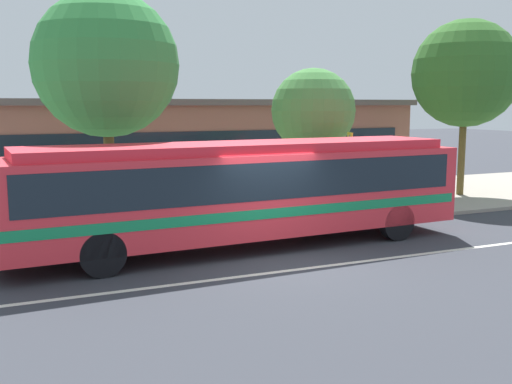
{
  "coord_description": "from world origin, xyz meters",
  "views": [
    {
      "loc": [
        -5.97,
        -12.3,
        3.66
      ],
      "look_at": [
        0.5,
        2.41,
        1.3
      ],
      "focal_mm": 41.97,
      "sensor_mm": 36.0,
      "label": 1
    }
  ],
  "objects_px": {
    "transit_bus": "(244,187)",
    "street_tree_near_stop": "(106,65)",
    "street_tree_mid_block": "(313,112)",
    "street_tree_far_end": "(466,74)",
    "pedestrian_waiting_near_sign": "(284,182)",
    "pedestrian_walking_along_curb": "(105,196)",
    "bus_stop_sign": "(349,163)"
  },
  "relations": [
    {
      "from": "street_tree_mid_block",
      "to": "pedestrian_walking_along_curb",
      "type": "bearing_deg",
      "value": -173.84
    },
    {
      "from": "transit_bus",
      "to": "street_tree_mid_block",
      "type": "bearing_deg",
      "value": 42.28
    },
    {
      "from": "transit_bus",
      "to": "pedestrian_waiting_near_sign",
      "type": "height_order",
      "value": "transit_bus"
    },
    {
      "from": "transit_bus",
      "to": "pedestrian_waiting_near_sign",
      "type": "bearing_deg",
      "value": 50.57
    },
    {
      "from": "pedestrian_waiting_near_sign",
      "to": "pedestrian_walking_along_curb",
      "type": "height_order",
      "value": "pedestrian_waiting_near_sign"
    },
    {
      "from": "pedestrian_walking_along_curb",
      "to": "street_tree_mid_block",
      "type": "relative_size",
      "value": 0.36
    },
    {
      "from": "pedestrian_waiting_near_sign",
      "to": "transit_bus",
      "type": "bearing_deg",
      "value": -129.43
    },
    {
      "from": "pedestrian_waiting_near_sign",
      "to": "street_tree_near_stop",
      "type": "bearing_deg",
      "value": -178.7
    },
    {
      "from": "pedestrian_waiting_near_sign",
      "to": "pedestrian_walking_along_curb",
      "type": "distance_m",
      "value": 5.96
    },
    {
      "from": "transit_bus",
      "to": "street_tree_far_end",
      "type": "height_order",
      "value": "street_tree_far_end"
    },
    {
      "from": "transit_bus",
      "to": "pedestrian_walking_along_curb",
      "type": "bearing_deg",
      "value": 136.27
    },
    {
      "from": "pedestrian_waiting_near_sign",
      "to": "pedestrian_walking_along_curb",
      "type": "relative_size",
      "value": 1.01
    },
    {
      "from": "pedestrian_waiting_near_sign",
      "to": "street_tree_far_end",
      "type": "bearing_deg",
      "value": 5.25
    },
    {
      "from": "pedestrian_waiting_near_sign",
      "to": "street_tree_near_stop",
      "type": "distance_m",
      "value": 6.73
    },
    {
      "from": "street_tree_near_stop",
      "to": "street_tree_far_end",
      "type": "xyz_separation_m",
      "value": [
        13.82,
        0.88,
        0.08
      ]
    },
    {
      "from": "street_tree_near_stop",
      "to": "street_tree_mid_block",
      "type": "xyz_separation_m",
      "value": [
        6.78,
        0.24,
        -1.33
      ]
    },
    {
      "from": "street_tree_far_end",
      "to": "pedestrian_walking_along_curb",
      "type": "bearing_deg",
      "value": -174.33
    },
    {
      "from": "bus_stop_sign",
      "to": "street_tree_mid_block",
      "type": "distance_m",
      "value": 2.34
    },
    {
      "from": "street_tree_mid_block",
      "to": "bus_stop_sign",
      "type": "bearing_deg",
      "value": -76.9
    },
    {
      "from": "pedestrian_walking_along_curb",
      "to": "pedestrian_waiting_near_sign",
      "type": "bearing_deg",
      "value": 6.26
    },
    {
      "from": "bus_stop_sign",
      "to": "street_tree_near_stop",
      "type": "distance_m",
      "value": 7.87
    },
    {
      "from": "pedestrian_walking_along_curb",
      "to": "street_tree_near_stop",
      "type": "height_order",
      "value": "street_tree_near_stop"
    },
    {
      "from": "pedestrian_walking_along_curb",
      "to": "bus_stop_sign",
      "type": "relative_size",
      "value": 0.64
    },
    {
      "from": "pedestrian_walking_along_curb",
      "to": "street_tree_far_end",
      "type": "relative_size",
      "value": 0.25
    },
    {
      "from": "pedestrian_walking_along_curb",
      "to": "street_tree_far_end",
      "type": "distance_m",
      "value": 14.62
    },
    {
      "from": "transit_bus",
      "to": "street_tree_near_stop",
      "type": "distance_m",
      "value": 5.42
    },
    {
      "from": "street_tree_far_end",
      "to": "pedestrian_waiting_near_sign",
      "type": "bearing_deg",
      "value": -174.75
    },
    {
      "from": "transit_bus",
      "to": "street_tree_mid_block",
      "type": "height_order",
      "value": "street_tree_mid_block"
    },
    {
      "from": "bus_stop_sign",
      "to": "street_tree_mid_block",
      "type": "xyz_separation_m",
      "value": [
        -0.39,
        1.67,
        1.59
      ]
    },
    {
      "from": "transit_bus",
      "to": "street_tree_far_end",
      "type": "relative_size",
      "value": 1.78
    },
    {
      "from": "street_tree_mid_block",
      "to": "street_tree_far_end",
      "type": "bearing_deg",
      "value": 5.19
    },
    {
      "from": "street_tree_mid_block",
      "to": "transit_bus",
      "type": "bearing_deg",
      "value": -137.72
    }
  ]
}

